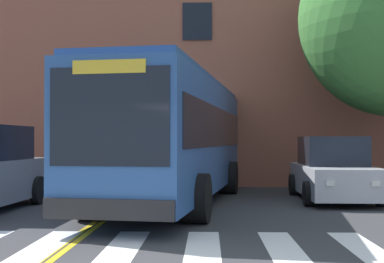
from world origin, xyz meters
The scene contains 7 objects.
crosswalk centered at (-0.92, 2.93, 0.00)m, with size 17.46×3.08×0.01m.
lane_line_yellow_inner centered at (-1.32, 16.93, 0.00)m, with size 0.12×36.00×0.01m, color gold.
lane_line_yellow_outer centered at (-1.16, 16.93, 0.00)m, with size 0.12×36.00×0.01m, color gold.
city_bus centered at (0.20, 9.21, 1.85)m, with size 4.01×11.98×3.41m.
car_silver_far_lane centered at (4.68, 9.92, 0.83)m, with size 2.18×4.68×1.85m.
car_red_behind_bus centered at (-0.91, 18.45, 0.84)m, with size 2.24×4.15×1.84m.
building_facade centered at (0.64, 19.20, 5.86)m, with size 41.88×10.07×11.70m.
Camera 1 is at (1.16, -5.72, 1.75)m, focal length 50.00 mm.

